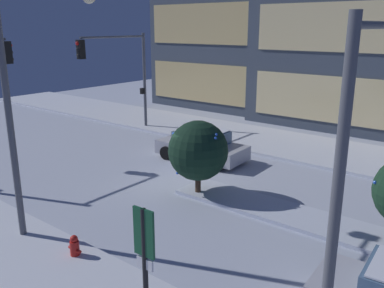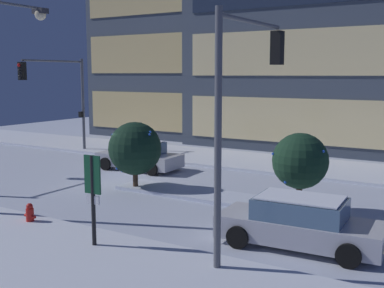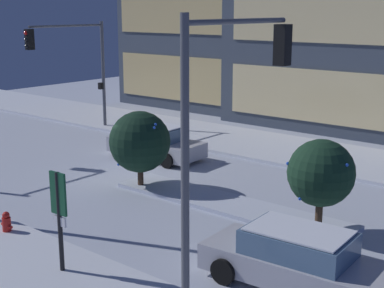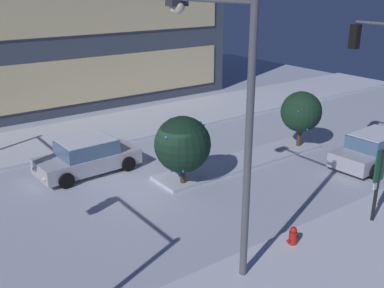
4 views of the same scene
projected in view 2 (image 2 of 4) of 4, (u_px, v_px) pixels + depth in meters
The scene contains 12 objects.
ground at pixel (123, 185), 21.87m from camera, with size 52.00×52.00×0.00m, color silver.
curb_strip_far at pixel (211, 157), 28.77m from camera, with size 52.00×5.20×0.14m, color silver.
median_strip at pixel (216, 197), 19.48m from camera, with size 9.00×1.80×0.14m, color silver.
office_tower_secondary at pixel (177, 30), 40.75m from camera, with size 10.61×10.59×17.27m.
car_near at pixel (300, 223), 13.89m from camera, with size 4.84×2.23×1.49m.
car_far at pixel (139, 156), 25.28m from camera, with size 4.54×2.27×1.49m.
traffic_light_corner_near_right at pixel (246, 90), 12.88m from camera, with size 0.32×4.10×6.54m.
traffic_light_corner_far_left at pixel (59, 88), 29.34m from camera, with size 0.32×5.05×5.93m.
fire_hydrant at pixel (30, 215), 15.99m from camera, with size 0.48×0.26×0.74m.
parking_info_sign at pixel (93, 190), 13.56m from camera, with size 0.55×0.12×2.72m.
decorated_tree_median at pixel (300, 161), 17.22m from camera, with size 2.00×2.00×2.90m.
decorated_tree_left_of_median at pixel (135, 149), 20.77m from camera, with size 2.29×2.29×2.94m.
Camera 2 is at (13.80, -16.64, 4.95)m, focal length 45.32 mm.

